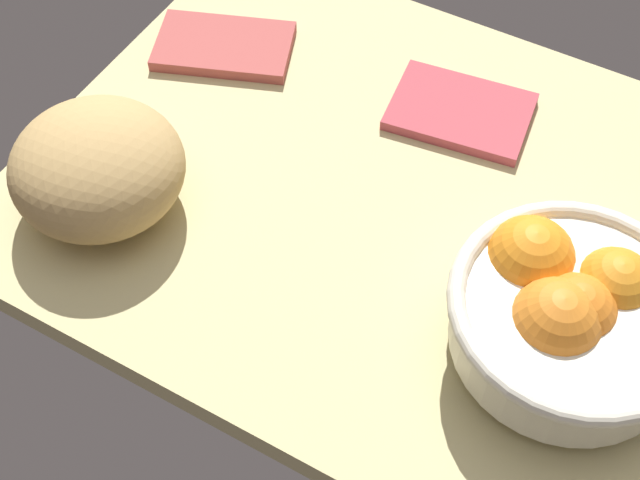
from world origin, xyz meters
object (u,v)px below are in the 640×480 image
Objects in this scene: napkin_folded at (460,112)px; fruit_bowl at (568,312)px; bread_loaf at (97,168)px; napkin_spare at (224,46)px.

fruit_bowl is at bearing -48.88° from napkin_folded.
napkin_spare is (-1.88, 24.02, -4.49)cm from bread_loaf.
fruit_bowl reaches higher than napkin_folded.
bread_loaf reaches higher than fruit_bowl.
napkin_spare is at bearing 159.06° from fruit_bowl.
fruit_bowl is 1.47× the size of napkin_folded.
fruit_bowl is 1.41× the size of napkin_spare.
bread_loaf is 1.14× the size of napkin_folded.
bread_loaf is at bearing -171.68° from fruit_bowl.
napkin_folded is 27.60cm from napkin_spare.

